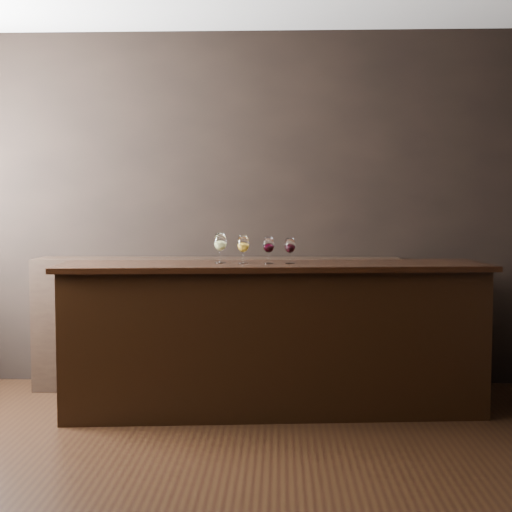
{
  "coord_description": "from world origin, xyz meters",
  "views": [
    {
      "loc": [
        0.53,
        -3.45,
        1.41
      ],
      "look_at": [
        0.36,
        1.42,
        1.08
      ],
      "focal_mm": 50.0,
      "sensor_mm": 36.0,
      "label": 1
    }
  ],
  "objects_px": {
    "glass_white": "(220,243)",
    "glass_red_b": "(290,246)",
    "glass_amber": "(243,244)",
    "glass_red_a": "(269,245)",
    "bar_counter": "(274,340)",
    "back_bar_shelf": "(218,324)"
  },
  "relations": [
    {
      "from": "bar_counter",
      "to": "glass_white",
      "type": "relative_size",
      "value": 13.6
    },
    {
      "from": "back_bar_shelf",
      "to": "glass_amber",
      "type": "xyz_separation_m",
      "value": [
        0.23,
        -0.63,
        0.65
      ]
    },
    {
      "from": "glass_amber",
      "to": "glass_red_a",
      "type": "bearing_deg",
      "value": 4.04
    },
    {
      "from": "glass_amber",
      "to": "glass_red_a",
      "type": "relative_size",
      "value": 1.06
    },
    {
      "from": "glass_white",
      "to": "glass_red_b",
      "type": "relative_size",
      "value": 1.17
    },
    {
      "from": "bar_counter",
      "to": "glass_red_b",
      "type": "xyz_separation_m",
      "value": [
        0.11,
        0.0,
        0.65
      ]
    },
    {
      "from": "glass_white",
      "to": "glass_amber",
      "type": "bearing_deg",
      "value": -15.43
    },
    {
      "from": "back_bar_shelf",
      "to": "glass_red_a",
      "type": "relative_size",
      "value": 15.4
    },
    {
      "from": "bar_counter",
      "to": "glass_amber",
      "type": "distance_m",
      "value": 0.7
    },
    {
      "from": "bar_counter",
      "to": "glass_red_b",
      "type": "height_order",
      "value": "glass_red_b"
    },
    {
      "from": "glass_white",
      "to": "glass_red_b",
      "type": "xyz_separation_m",
      "value": [
        0.48,
        -0.03,
        -0.02
      ]
    },
    {
      "from": "bar_counter",
      "to": "back_bar_shelf",
      "type": "height_order",
      "value": "back_bar_shelf"
    },
    {
      "from": "glass_amber",
      "to": "glass_red_b",
      "type": "distance_m",
      "value": 0.32
    },
    {
      "from": "bar_counter",
      "to": "glass_amber",
      "type": "relative_size",
      "value": 14.61
    },
    {
      "from": "glass_amber",
      "to": "glass_red_a",
      "type": "distance_m",
      "value": 0.17
    },
    {
      "from": "back_bar_shelf",
      "to": "glass_white",
      "type": "relative_size",
      "value": 13.58
    },
    {
      "from": "glass_amber",
      "to": "back_bar_shelf",
      "type": "bearing_deg",
      "value": 109.74
    },
    {
      "from": "back_bar_shelf",
      "to": "glass_red_b",
      "type": "relative_size",
      "value": 15.83
    },
    {
      "from": "glass_amber",
      "to": "glass_white",
      "type": "bearing_deg",
      "value": 164.57
    },
    {
      "from": "glass_red_a",
      "to": "glass_red_b",
      "type": "bearing_deg",
      "value": 2.19
    },
    {
      "from": "glass_amber",
      "to": "bar_counter",
      "type": "bearing_deg",
      "value": 4.53
    },
    {
      "from": "bar_counter",
      "to": "glass_red_b",
      "type": "distance_m",
      "value": 0.66
    }
  ]
}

